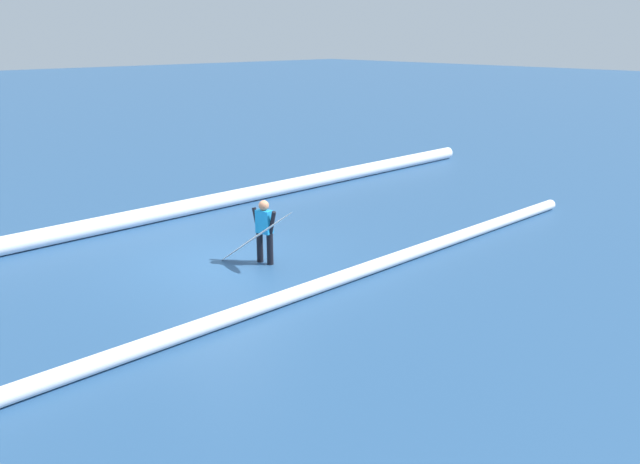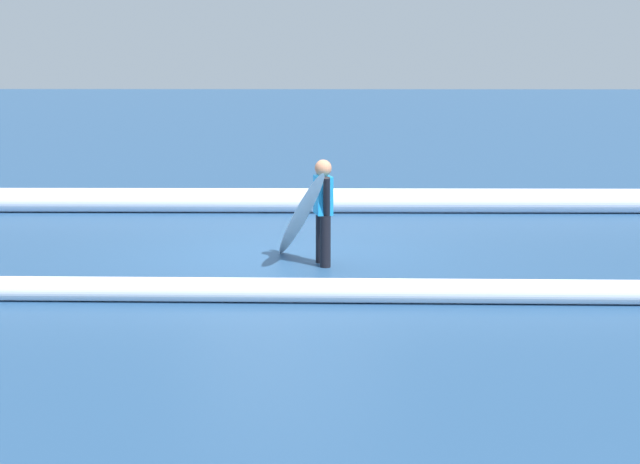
% 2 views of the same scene
% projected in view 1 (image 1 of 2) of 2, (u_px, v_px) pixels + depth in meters
% --- Properties ---
extents(ground_plane, '(167.29, 167.29, 0.00)m').
position_uv_depth(ground_plane, '(226.00, 262.00, 13.63)').
color(ground_plane, navy).
extents(surfer, '(0.27, 0.65, 1.40)m').
position_uv_depth(surfer, '(264.00, 228.00, 13.32)').
color(surfer, black).
rests_on(surfer, ground_plane).
extents(surfboard, '(0.83, 1.78, 1.36)m').
position_uv_depth(surfboard, '(255.00, 237.00, 13.12)').
color(surfboard, white).
rests_on(surfboard, ground_plane).
extents(wave_crest_foreground, '(23.77, 0.63, 0.43)m').
position_uv_depth(wave_crest_foreground, '(191.00, 206.00, 17.18)').
color(wave_crest_foreground, white).
rests_on(wave_crest_foreground, ground_plane).
extents(wave_crest_midground, '(17.98, 0.41, 0.28)m').
position_uv_depth(wave_crest_midground, '(314.00, 287.00, 11.89)').
color(wave_crest_midground, white).
rests_on(wave_crest_midground, ground_plane).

